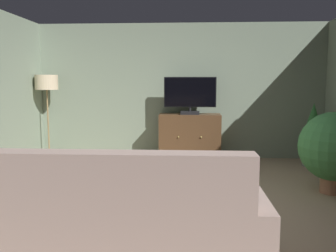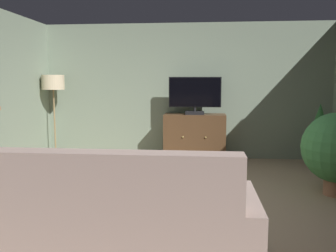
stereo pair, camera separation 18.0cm
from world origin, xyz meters
The scene contains 11 objects.
ground_plane centered at (0.00, 0.00, -0.02)m, with size 6.26×6.53×0.04m, color tan.
wall_back centered at (0.00, 3.02, 1.33)m, with size 6.26×0.10×2.67m, color gray.
rug_central centered at (-0.37, -0.19, 0.01)m, with size 2.47×2.11×0.01m, color tan.
tv_cabinet centered at (0.19, 2.67, 0.43)m, with size 1.18×0.51×0.91m.
television centered at (0.19, 2.61, 1.28)m, with size 0.99×0.20×0.71m.
coffee_table centered at (-0.24, -0.38, 0.35)m, with size 1.07×0.57×0.40m.
tv_remote centered at (-0.30, -0.49, 0.41)m, with size 0.17×0.05×0.02m, color black.
sofa_floral centered at (-0.31, -1.53, 0.34)m, with size 2.19×0.93×1.04m.
potted_plant_leafy_by_curtain centered at (2.40, 2.31, 0.65)m, with size 0.46×0.46×1.15m.
cat centered at (-1.19, -0.10, 0.11)m, with size 0.74×0.25×0.23m.
floor_lamp centered at (-2.58, 2.60, 1.37)m, with size 0.43×0.43×1.66m.
Camera 2 is at (0.35, -4.26, 1.54)m, focal length 38.71 mm.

